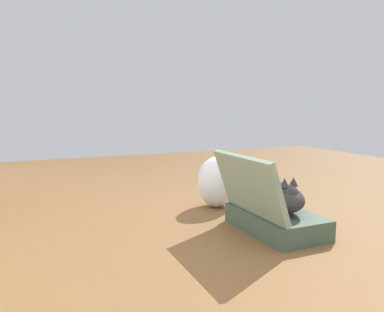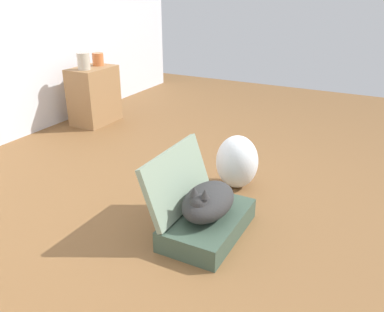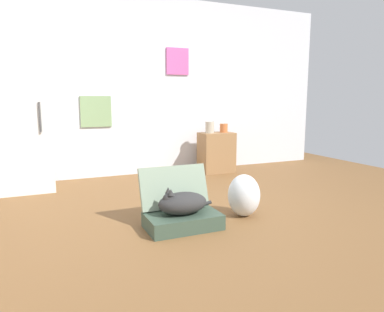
{
  "view_description": "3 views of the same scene",
  "coord_description": "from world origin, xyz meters",
  "px_view_note": "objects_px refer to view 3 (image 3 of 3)",
  "views": [
    {
      "loc": [
        -2.1,
        1.23,
        0.81
      ],
      "look_at": [
        -0.01,
        0.31,
        0.5
      ],
      "focal_mm": 34.35,
      "sensor_mm": 36.0,
      "label": 1
    },
    {
      "loc": [
        -2.1,
        -1.08,
        1.43
      ],
      "look_at": [
        -0.09,
        -0.03,
        0.45
      ],
      "focal_mm": 37.14,
      "sensor_mm": 36.0,
      "label": 2
    },
    {
      "loc": [
        -1.33,
        -3.0,
        1.13
      ],
      "look_at": [
        0.12,
        0.34,
        0.54
      ],
      "focal_mm": 33.45,
      "sensor_mm": 36.0,
      "label": 3
    }
  ],
  "objects_px": {
    "cat": "(182,203)",
    "vase_tall": "(210,127)",
    "refrigerator": "(23,123)",
    "suitcase_base": "(183,221)",
    "plastic_bag_white": "(244,195)",
    "vase_short": "(224,128)",
    "side_table": "(216,152)"
  },
  "relations": [
    {
      "from": "cat",
      "to": "vase_tall",
      "type": "relative_size",
      "value": 2.99
    },
    {
      "from": "refrigerator",
      "to": "vase_tall",
      "type": "bearing_deg",
      "value": 0.75
    },
    {
      "from": "suitcase_base",
      "to": "plastic_bag_white",
      "type": "distance_m",
      "value": 0.69
    },
    {
      "from": "cat",
      "to": "refrigerator",
      "type": "height_order",
      "value": "refrigerator"
    },
    {
      "from": "suitcase_base",
      "to": "vase_short",
      "type": "distance_m",
      "value": 2.63
    },
    {
      "from": "plastic_bag_white",
      "to": "suitcase_base",
      "type": "bearing_deg",
      "value": -173.16
    },
    {
      "from": "vase_tall",
      "to": "cat",
      "type": "bearing_deg",
      "value": -121.95
    },
    {
      "from": "plastic_bag_white",
      "to": "vase_short",
      "type": "xyz_separation_m",
      "value": [
        0.85,
        1.98,
        0.48
      ]
    },
    {
      "from": "side_table",
      "to": "vase_short",
      "type": "relative_size",
      "value": 4.56
    },
    {
      "from": "plastic_bag_white",
      "to": "vase_tall",
      "type": "relative_size",
      "value": 2.36
    },
    {
      "from": "suitcase_base",
      "to": "side_table",
      "type": "relative_size",
      "value": 1.05
    },
    {
      "from": "cat",
      "to": "vase_short",
      "type": "xyz_separation_m",
      "value": [
        1.53,
        2.06,
        0.45
      ]
    },
    {
      "from": "refrigerator",
      "to": "vase_short",
      "type": "xyz_separation_m",
      "value": [
        2.79,
        0.06,
        -0.15
      ]
    },
    {
      "from": "cat",
      "to": "vase_tall",
      "type": "distance_m",
      "value": 2.45
    },
    {
      "from": "side_table",
      "to": "vase_tall",
      "type": "relative_size",
      "value": 3.53
    },
    {
      "from": "cat",
      "to": "refrigerator",
      "type": "bearing_deg",
      "value": 122.29
    },
    {
      "from": "cat",
      "to": "plastic_bag_white",
      "type": "xyz_separation_m",
      "value": [
        0.68,
        0.08,
        -0.03
      ]
    },
    {
      "from": "suitcase_base",
      "to": "refrigerator",
      "type": "bearing_deg",
      "value": 122.46
    },
    {
      "from": "side_table",
      "to": "vase_tall",
      "type": "distance_m",
      "value": 0.41
    },
    {
      "from": "cat",
      "to": "vase_short",
      "type": "distance_m",
      "value": 2.61
    },
    {
      "from": "side_table",
      "to": "vase_tall",
      "type": "bearing_deg",
      "value": -172.44
    },
    {
      "from": "vase_tall",
      "to": "vase_short",
      "type": "bearing_deg",
      "value": 5.86
    },
    {
      "from": "plastic_bag_white",
      "to": "vase_short",
      "type": "relative_size",
      "value": 3.04
    },
    {
      "from": "cat",
      "to": "vase_short",
      "type": "relative_size",
      "value": 3.86
    },
    {
      "from": "refrigerator",
      "to": "side_table",
      "type": "bearing_deg",
      "value": 1.08
    },
    {
      "from": "plastic_bag_white",
      "to": "refrigerator",
      "type": "height_order",
      "value": "refrigerator"
    },
    {
      "from": "cat",
      "to": "plastic_bag_white",
      "type": "height_order",
      "value": "plastic_bag_white"
    },
    {
      "from": "cat",
      "to": "refrigerator",
      "type": "relative_size",
      "value": 0.31
    },
    {
      "from": "suitcase_base",
      "to": "vase_tall",
      "type": "height_order",
      "value": "vase_tall"
    },
    {
      "from": "side_table",
      "to": "vase_tall",
      "type": "xyz_separation_m",
      "value": [
        -0.13,
        -0.02,
        0.39
      ]
    },
    {
      "from": "vase_short",
      "to": "refrigerator",
      "type": "bearing_deg",
      "value": -178.78
    },
    {
      "from": "vase_tall",
      "to": "side_table",
      "type": "bearing_deg",
      "value": 7.56
    }
  ]
}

